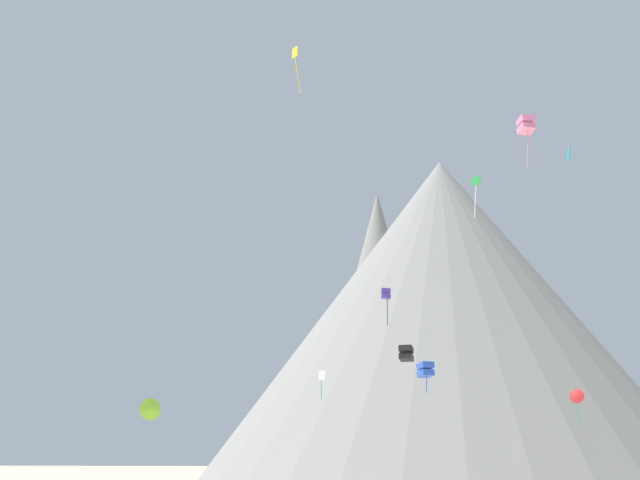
# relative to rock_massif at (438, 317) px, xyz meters

# --- Properties ---
(rock_massif) EXTENTS (84.09, 84.09, 47.43)m
(rock_massif) POSITION_rel_rock_massif_xyz_m (0.00, 0.00, 0.00)
(rock_massif) COLOR gray
(rock_massif) RESTS_ON ground_plane
(kite_pink_high) EXTENTS (1.36, 1.41, 4.02)m
(kite_pink_high) POSITION_rel_rock_massif_xyz_m (4.30, -65.83, 4.70)
(kite_pink_high) COLOR pink
(kite_black_low) EXTENTS (1.49, 1.55, 1.54)m
(kite_black_low) POSITION_rel_rock_massif_xyz_m (-4.96, -43.81, -9.93)
(kite_black_low) COLOR black
(kite_red_low) EXTENTS (1.54, 0.91, 3.42)m
(kite_red_low) POSITION_rel_rock_massif_xyz_m (11.95, -38.09, -13.80)
(kite_red_low) COLOR red
(kite_teal_high) EXTENTS (0.26, 0.90, 1.15)m
(kite_teal_high) POSITION_rel_rock_massif_xyz_m (9.32, -55.53, 5.82)
(kite_teal_high) COLOR teal
(kite_blue_low) EXTENTS (1.86, 1.89, 3.11)m
(kite_blue_low) POSITION_rel_rock_massif_xyz_m (-3.04, -39.37, -11.14)
(kite_blue_low) COLOR blue
(kite_white_low) EXTENTS (0.81, 0.42, 3.07)m
(kite_white_low) POSITION_rel_rock_massif_xyz_m (-13.95, -35.26, -11.60)
(kite_white_low) COLOR white
(kite_yellow_high) EXTENTS (0.86, 0.69, 4.69)m
(kite_yellow_high) POSITION_rel_rock_massif_xyz_m (-14.65, -53.64, 16.62)
(kite_yellow_high) COLOR yellow
(kite_lime_low) EXTENTS (1.84, 1.52, 1.99)m
(kite_lime_low) POSITION_rel_rock_massif_xyz_m (-27.73, -51.54, -15.45)
(kite_lime_low) COLOR #8CD133
(kite_indigo_mid) EXTENTS (0.90, 0.88, 3.29)m
(kite_indigo_mid) POSITION_rel_rock_massif_xyz_m (-6.64, -52.82, -5.67)
(kite_indigo_mid) COLOR #5138B2
(kite_green_high) EXTENTS (0.84, 0.68, 3.74)m
(kite_green_high) POSITION_rel_rock_massif_xyz_m (1.21, -56.49, 2.77)
(kite_green_high) COLOR green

